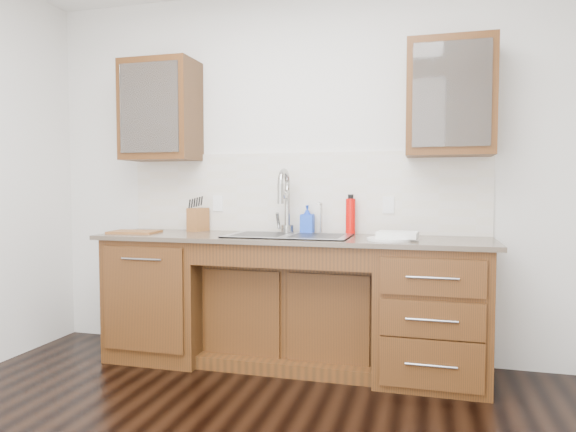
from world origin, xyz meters
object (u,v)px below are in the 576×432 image
(water_bottle, at_px, (351,217))
(plate, at_px, (389,239))
(knife_block, at_px, (198,220))
(soap_bottle, at_px, (307,219))
(cutting_board, at_px, (135,232))

(water_bottle, distance_m, plate, 0.46)
(water_bottle, bearing_deg, knife_block, -178.98)
(soap_bottle, distance_m, cutting_board, 1.27)
(water_bottle, relative_size, cutting_board, 0.75)
(plate, bearing_deg, water_bottle, 131.18)
(soap_bottle, xyz_separation_m, cutting_board, (-1.24, -0.29, -0.10))
(water_bottle, bearing_deg, cutting_board, -169.32)
(plate, bearing_deg, knife_block, 167.82)
(water_bottle, height_order, plate, water_bottle)
(water_bottle, height_order, knife_block, water_bottle)
(plate, xyz_separation_m, cutting_board, (-1.85, 0.04, -0.00))
(water_bottle, relative_size, plate, 0.90)
(soap_bottle, distance_m, knife_block, 0.85)
(knife_block, distance_m, cutting_board, 0.48)
(plate, relative_size, knife_block, 1.61)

